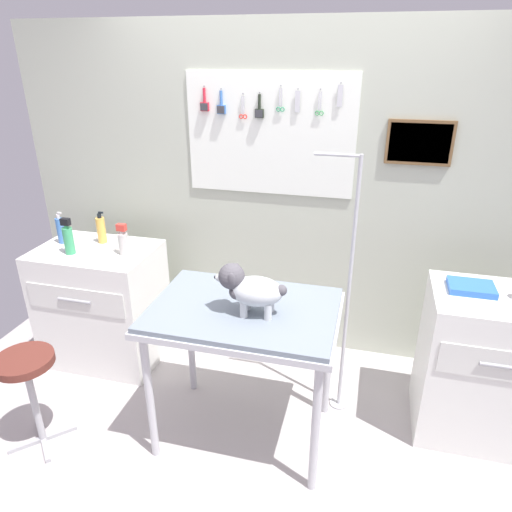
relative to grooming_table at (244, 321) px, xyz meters
The scene contains 13 objects.
ground 0.83m from the grooming_table, 77.65° to the right, with size 4.40×4.00×0.04m, color #A9A2A1.
rear_wall_panel 1.11m from the grooming_table, 87.03° to the left, with size 4.00×0.11×2.30m.
grooming_table is the anchor object (origin of this frame).
grooming_arm 0.64m from the grooming_table, 35.75° to the left, with size 0.30×0.11×1.62m.
dog 0.24m from the grooming_table, 47.37° to the right, with size 0.38×0.18×0.27m.
counter_left 1.33m from the grooming_table, 157.90° to the left, with size 0.80×0.58×0.86m.
cabinet_right 1.41m from the grooming_table, 16.11° to the left, with size 0.68×0.54×0.90m.
stool 1.23m from the grooming_table, 161.88° to the right, with size 0.31×0.31×0.59m.
shampoo_bottle 1.58m from the grooming_table, 160.10° to the left, with size 0.05×0.05×0.23m.
pump_bottle_white 1.36m from the grooming_table, 153.14° to the left, with size 0.06×0.06×0.23m.
spray_bottle_tall 1.08m from the grooming_table, 154.00° to the left, with size 0.07×0.07×0.21m.
conditioner_bottle 1.37m from the grooming_table, 163.63° to the left, with size 0.06×0.06×0.25m.
supply_tray 1.26m from the grooming_table, 19.79° to the left, with size 0.24×0.18×0.04m.
Camera 1 is at (0.54, -1.79, 2.10)m, focal length 32.38 mm.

